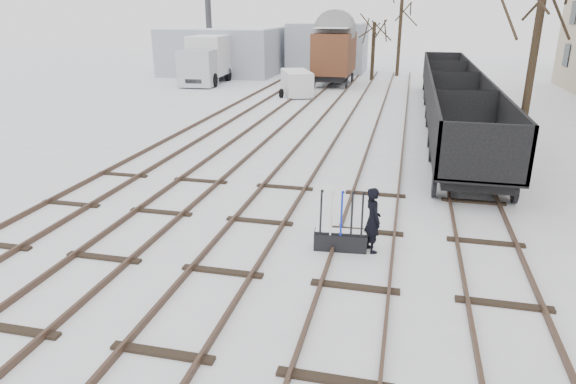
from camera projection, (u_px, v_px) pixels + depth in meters
name	position (u px, v px, depth m)	size (l,w,h in m)	color
ground	(222.00, 273.00, 11.62)	(120.00, 120.00, 0.00)	white
tracks	(323.00, 134.00, 24.13)	(13.90, 52.00, 0.16)	black
shed_left	(223.00, 51.00, 46.74)	(10.00, 8.00, 4.10)	#989FAB
shed_right	(328.00, 47.00, 48.40)	(7.00, 6.00, 4.50)	#989FAB
ground_frame	(341.00, 239.00, 12.67)	(1.33, 0.52, 1.49)	black
worker	(373.00, 220.00, 12.42)	(0.60, 0.39, 1.64)	black
freight_wagon_a	(470.00, 151.00, 17.64)	(2.61, 6.52, 2.66)	black
freight_wagon_b	(456.00, 116.00, 23.51)	(2.61, 6.52, 2.66)	black
freight_wagon_c	(448.00, 95.00, 29.37)	(2.61, 6.52, 2.66)	black
freight_wagon_d	(443.00, 80.00, 35.24)	(2.61, 6.52, 2.66)	black
box_van_wagon	(334.00, 52.00, 39.50)	(3.02, 5.72, 4.37)	black
lorry	(209.00, 59.00, 41.21)	(2.98, 8.18, 3.65)	black
panel_van	(297.00, 83.00, 35.17)	(2.98, 4.16, 1.69)	silver
crane	(211.00, 45.00, 44.54)	(2.70, 6.18, 10.38)	#2E2E33
tree_near	(531.00, 70.00, 19.36)	(0.30, 0.30, 6.91)	black
tree_far_left	(373.00, 52.00, 42.32)	(0.30, 0.30, 4.66)	black
tree_far_right	(400.00, 31.00, 44.56)	(0.30, 0.30, 7.65)	black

